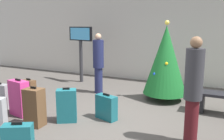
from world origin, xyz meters
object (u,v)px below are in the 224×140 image
(traveller_1, at_px, (193,88))
(suitcase_1, at_px, (67,106))
(suitcase_7, at_px, (29,93))
(traveller_0, at_px, (98,62))
(holiday_tree, at_px, (166,60))
(suitcase_6, at_px, (106,107))
(flight_info_kiosk, at_px, (81,43))
(suitcase_0, at_px, (19,98))
(suitcase_8, at_px, (34,107))

(traveller_1, xyz_separation_m, suitcase_1, (-2.40, -0.15, -0.61))
(traveller_1, xyz_separation_m, suitcase_7, (-3.83, 0.26, -0.63))
(traveller_0, height_order, suitcase_1, traveller_0)
(traveller_0, distance_m, suitcase_7, 2.07)
(holiday_tree, height_order, suitcase_6, holiday_tree)
(traveller_0, bearing_deg, flight_info_kiosk, 142.31)
(suitcase_0, xyz_separation_m, suitcase_8, (0.71, -0.28, -0.01))
(traveller_1, bearing_deg, flight_info_kiosk, 144.37)
(traveller_1, bearing_deg, holiday_tree, 114.53)
(suitcase_1, distance_m, suitcase_6, 0.81)
(holiday_tree, xyz_separation_m, suitcase_6, (-0.75, -1.86, -0.80))
(holiday_tree, xyz_separation_m, flight_info_kiosk, (-3.10, 0.75, 0.30))
(holiday_tree, xyz_separation_m, suitcase_1, (-1.40, -2.34, -0.72))
(suitcase_6, xyz_separation_m, suitcase_8, (-1.09, -0.92, 0.12))
(traveller_1, xyz_separation_m, suitcase_0, (-3.54, -0.32, -0.56))
(traveller_0, bearing_deg, holiday_tree, 5.86)
(suitcase_1, bearing_deg, suitcase_0, -171.58)
(traveller_1, relative_size, suitcase_7, 2.62)
(flight_info_kiosk, xyz_separation_m, suitcase_0, (0.56, -3.26, -0.97))
(suitcase_8, bearing_deg, suitcase_7, 139.46)
(traveller_1, distance_m, suitcase_1, 2.48)
(flight_info_kiosk, bearing_deg, suitcase_6, -48.03)
(traveller_0, xyz_separation_m, traveller_1, (2.87, -1.99, 0.04))
(holiday_tree, height_order, suitcase_7, holiday_tree)
(flight_info_kiosk, relative_size, traveller_1, 1.07)
(holiday_tree, relative_size, suitcase_1, 2.90)
(suitcase_1, xyz_separation_m, suitcase_8, (-0.43, -0.45, 0.04))
(traveller_0, xyz_separation_m, suitcase_7, (-0.96, -1.73, -0.59))
(suitcase_7, bearing_deg, holiday_tree, 34.18)
(holiday_tree, bearing_deg, suitcase_1, -121.01)
(flight_info_kiosk, xyz_separation_m, traveller_0, (1.22, -0.95, -0.45))
(holiday_tree, distance_m, suitcase_6, 2.16)
(flight_info_kiosk, bearing_deg, holiday_tree, -13.65)
(suitcase_0, bearing_deg, suitcase_7, 116.81)
(holiday_tree, relative_size, suitcase_8, 2.62)
(traveller_0, distance_m, suitcase_0, 2.46)
(traveller_0, height_order, traveller_1, traveller_1)
(suitcase_1, bearing_deg, traveller_0, 102.42)
(holiday_tree, relative_size, traveller_1, 1.16)
(holiday_tree, relative_size, suitcase_6, 3.75)
(suitcase_8, bearing_deg, traveller_1, 11.94)
(suitcase_1, bearing_deg, suitcase_8, -134.10)
(traveller_0, distance_m, suitcase_6, 2.12)
(traveller_0, height_order, suitcase_6, traveller_0)
(flight_info_kiosk, distance_m, suitcase_0, 3.44)
(suitcase_0, height_order, suitcase_7, suitcase_0)
(suitcase_0, bearing_deg, traveller_0, 73.88)
(suitcase_6, bearing_deg, traveller_0, 124.06)
(holiday_tree, bearing_deg, suitcase_6, -111.79)
(flight_info_kiosk, bearing_deg, suitcase_8, -70.32)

